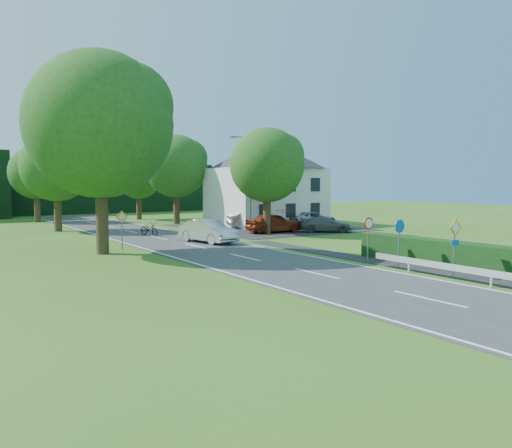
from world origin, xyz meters
TOP-DOWN VIEW (x-y plane):
  - road at (0.00, 20.00)m, footprint 7.00×80.00m
  - parking_pad at (12.00, 33.00)m, footprint 14.00×16.00m
  - line_edge_left at (-3.25, 20.00)m, footprint 0.12×80.00m
  - line_edge_right at (3.25, 20.00)m, footprint 0.12×80.00m
  - line_centre at (0.00, 20.00)m, footprint 0.12×80.00m
  - tree_main at (-6.00, 24.00)m, footprint 9.40×9.40m
  - tree_left_far at (-5.00, 40.00)m, footprint 7.00×7.00m
  - tree_right_far at (7.00, 42.00)m, footprint 7.40×7.40m
  - tree_left_back at (-4.50, 52.00)m, footprint 6.60×6.60m
  - tree_right_back at (6.00, 50.00)m, footprint 6.20×6.20m
  - tree_right_mid at (8.50, 28.00)m, footprint 7.00×7.00m
  - treeline_right at (8.00, 66.00)m, footprint 30.00×5.00m
  - house_white at (14.00, 36.00)m, footprint 10.60×8.40m
  - streetlight at (8.06, 30.00)m, footprint 2.03×0.18m
  - sign_priority_right at (4.30, 7.98)m, footprint 0.78×0.09m
  - sign_roundabout at (4.30, 10.98)m, footprint 0.64×0.08m
  - sign_speed_limit at (4.30, 12.97)m, footprint 0.64×0.11m
  - sign_priority_left at (-4.50, 24.98)m, footprint 0.78×0.09m
  - moving_car at (1.62, 25.28)m, footprint 2.50×5.03m
  - motorcycle at (-0.09, 31.63)m, footprint 1.23×2.21m
  - parked_car_red at (9.56, 28.54)m, footprint 4.90×2.30m
  - parked_car_silver_a at (10.72, 33.12)m, footprint 5.29×3.14m
  - parked_car_grey at (13.43, 26.50)m, footprint 4.57×4.00m
  - parked_car_silver_b at (16.32, 31.60)m, footprint 5.12×2.60m
  - parasol at (11.64, 30.09)m, footprint 2.07×2.11m

SIDE VIEW (x-z plane):
  - road at x=0.00m, z-range 0.00..0.04m
  - parking_pad at x=12.00m, z-range 0.00..0.04m
  - line_edge_left at x=-3.25m, z-range 0.04..0.05m
  - line_edge_right at x=3.25m, z-range 0.04..0.05m
  - line_centre at x=0.00m, z-range 0.04..0.05m
  - motorcycle at x=-0.09m, z-range 0.04..1.14m
  - parked_car_grey at x=13.43m, z-range 0.04..1.31m
  - parked_car_silver_b at x=16.32m, z-range 0.04..1.43m
  - moving_car at x=1.62m, z-range 0.04..1.63m
  - parked_car_red at x=9.56m, z-range 0.04..1.66m
  - parked_car_silver_a at x=10.72m, z-range 0.04..1.69m
  - parasol at x=11.64m, z-range 0.04..1.91m
  - sign_roundabout at x=4.30m, z-range 0.49..2.86m
  - sign_priority_left at x=-4.50m, z-range 0.50..2.94m
  - sign_speed_limit at x=4.30m, z-range 0.58..2.95m
  - sign_priority_right at x=4.30m, z-range 0.50..3.09m
  - treeline_right at x=8.00m, z-range 0.00..7.00m
  - tree_right_back at x=6.00m, z-range 0.00..7.56m
  - tree_left_back at x=-4.50m, z-range 0.00..8.07m
  - tree_left_far at x=-5.00m, z-range 0.00..8.58m
  - tree_right_mid at x=8.50m, z-range 0.00..8.58m
  - house_white at x=14.00m, z-range 0.11..8.71m
  - streetlight at x=8.06m, z-range 0.46..8.46m
  - tree_right_far at x=7.00m, z-range 0.00..9.09m
  - tree_main at x=-6.00m, z-range 0.00..11.64m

